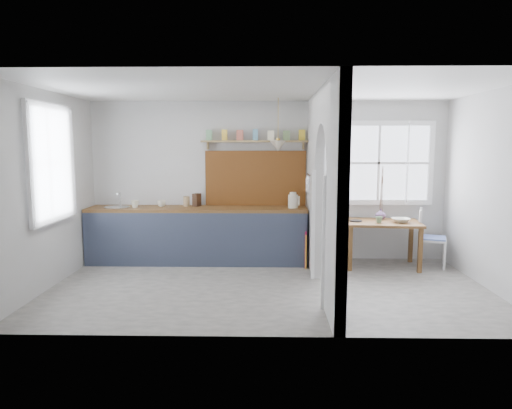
{
  "coord_description": "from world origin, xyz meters",
  "views": [
    {
      "loc": [
        -0.04,
        -5.91,
        1.87
      ],
      "look_at": [
        -0.17,
        0.55,
        1.04
      ],
      "focal_mm": 32.0,
      "sensor_mm": 36.0,
      "label": 1
    }
  ],
  "objects_px": {
    "chair_right": "(432,238)",
    "vase": "(381,214)",
    "kettle": "(293,200)",
    "dining_table": "(382,244)",
    "chair_left": "(325,237)"
  },
  "relations": [
    {
      "from": "chair_left",
      "to": "kettle",
      "type": "distance_m",
      "value": 0.77
    },
    {
      "from": "chair_right",
      "to": "chair_left",
      "type": "bearing_deg",
      "value": 113.27
    },
    {
      "from": "dining_table",
      "to": "kettle",
      "type": "bearing_deg",
      "value": 179.0
    },
    {
      "from": "chair_right",
      "to": "dining_table",
      "type": "bearing_deg",
      "value": 112.65
    },
    {
      "from": "kettle",
      "to": "vase",
      "type": "bearing_deg",
      "value": 27.19
    },
    {
      "from": "dining_table",
      "to": "vase",
      "type": "distance_m",
      "value": 0.49
    },
    {
      "from": "chair_left",
      "to": "vase",
      "type": "bearing_deg",
      "value": 83.01
    },
    {
      "from": "dining_table",
      "to": "vase",
      "type": "height_order",
      "value": "vase"
    },
    {
      "from": "chair_right",
      "to": "kettle",
      "type": "distance_m",
      "value": 2.25
    },
    {
      "from": "chair_left",
      "to": "chair_right",
      "type": "relative_size",
      "value": 1.07
    },
    {
      "from": "chair_right",
      "to": "vase",
      "type": "distance_m",
      "value": 0.86
    },
    {
      "from": "kettle",
      "to": "vase",
      "type": "distance_m",
      "value": 1.43
    },
    {
      "from": "dining_table",
      "to": "chair_right",
      "type": "height_order",
      "value": "chair_right"
    },
    {
      "from": "chair_right",
      "to": "vase",
      "type": "xyz_separation_m",
      "value": [
        -0.77,
        0.18,
        0.35
      ]
    },
    {
      "from": "vase",
      "to": "chair_right",
      "type": "bearing_deg",
      "value": -13.26
    }
  ]
}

